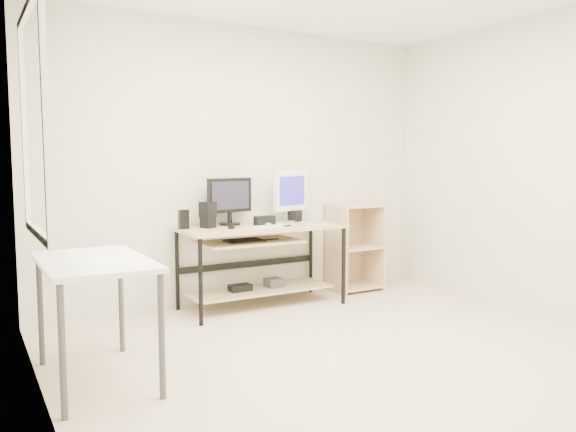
% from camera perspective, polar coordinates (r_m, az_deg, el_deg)
% --- Properties ---
extents(room, '(4.01, 4.01, 2.62)m').
position_cam_1_polar(room, '(3.63, 7.20, 5.29)').
color(room, beige).
rests_on(room, ground).
extents(desk, '(1.50, 0.65, 0.75)m').
position_cam_1_polar(desk, '(5.13, -2.94, -3.37)').
color(desk, tan).
rests_on(desk, ground).
extents(side_table, '(0.60, 1.00, 0.75)m').
position_cam_1_polar(side_table, '(3.57, -19.05, -5.41)').
color(side_table, white).
rests_on(side_table, ground).
extents(shelf_unit, '(0.50, 0.40, 0.90)m').
position_cam_1_polar(shelf_unit, '(5.89, 6.57, -3.09)').
color(shelf_unit, '#DCBA8A').
rests_on(shelf_unit, ground).
extents(black_monitor, '(0.47, 0.20, 0.43)m').
position_cam_1_polar(black_monitor, '(5.17, -5.94, 1.81)').
color(black_monitor, black).
rests_on(black_monitor, desk).
extents(white_imac, '(0.45, 0.20, 0.50)m').
position_cam_1_polar(white_imac, '(5.47, 0.30, 2.45)').
color(white_imac, silver).
rests_on(white_imac, desk).
extents(keyboard, '(0.43, 0.21, 0.01)m').
position_cam_1_polar(keyboard, '(5.00, -2.19, -1.06)').
color(keyboard, white).
rests_on(keyboard, desk).
extents(mouse, '(0.07, 0.10, 0.03)m').
position_cam_1_polar(mouse, '(5.05, -2.04, -0.89)').
color(mouse, '#B8B8BD').
rests_on(mouse, desk).
extents(center_speaker, '(0.19, 0.08, 0.09)m').
position_cam_1_polar(center_speaker, '(5.08, -2.39, -0.51)').
color(center_speaker, black).
rests_on(center_speaker, desk).
extents(speaker_left, '(0.15, 0.15, 0.23)m').
position_cam_1_polar(speaker_left, '(4.99, -8.15, 0.18)').
color(speaker_left, black).
rests_on(speaker_left, desk).
extents(speaker_right, '(0.11, 0.11, 0.11)m').
position_cam_1_polar(speaker_right, '(5.48, 0.77, 0.01)').
color(speaker_right, black).
rests_on(speaker_right, desk).
extents(audio_controller, '(0.09, 0.06, 0.17)m').
position_cam_1_polar(audio_controller, '(4.94, -10.57, -0.33)').
color(audio_controller, black).
rests_on(audio_controller, desk).
extents(volume_puck, '(0.08, 0.08, 0.02)m').
position_cam_1_polar(volume_puck, '(4.91, -5.78, -1.15)').
color(volume_puck, black).
rests_on(volume_puck, desk).
extents(smartphone, '(0.11, 0.14, 0.01)m').
position_cam_1_polar(smartphone, '(5.10, -0.48, -0.96)').
color(smartphone, black).
rests_on(smartphone, desk).
extents(coaster, '(0.12, 0.12, 0.01)m').
position_cam_1_polar(coaster, '(5.25, 5.34, -0.81)').
color(coaster, olive).
rests_on(coaster, desk).
extents(drinking_glass, '(0.09, 0.09, 0.14)m').
position_cam_1_polar(drinking_glass, '(5.25, 5.35, 0.00)').
color(drinking_glass, white).
rests_on(drinking_glass, coaster).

